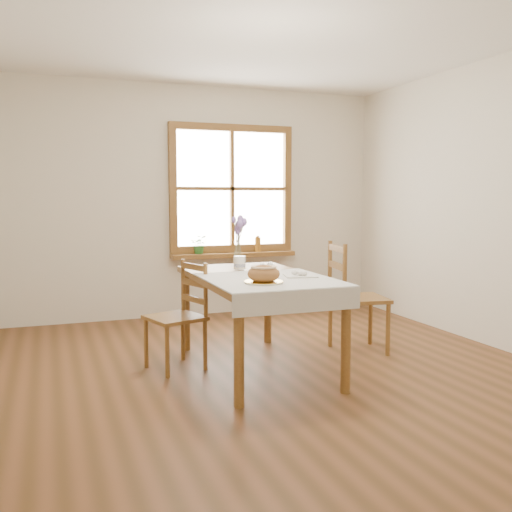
{
  "coord_description": "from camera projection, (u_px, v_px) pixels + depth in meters",
  "views": [
    {
      "loc": [
        -1.53,
        -3.84,
        1.36
      ],
      "look_at": [
        0.0,
        0.3,
        0.9
      ],
      "focal_mm": 40.0,
      "sensor_mm": 36.0,
      "label": 1
    }
  ],
  "objects": [
    {
      "name": "egg_napkin",
      "position": [
        300.0,
        276.0,
        4.3
      ],
      "size": [
        0.28,
        0.25,
        0.01
      ],
      "primitive_type": "cube",
      "rotation": [
        0.0,
        0.0,
        -0.23
      ],
      "color": "white",
      "rests_on": "table_linen"
    },
    {
      "name": "table_linen",
      "position": [
        270.0,
        280.0,
        4.17
      ],
      "size": [
        0.91,
        0.99,
        0.01
      ],
      "primitive_type": "cube",
      "color": "white",
      "rests_on": "dining_table"
    },
    {
      "name": "potted_plant",
      "position": [
        200.0,
        247.0,
        6.44
      ],
      "size": [
        0.25,
        0.26,
        0.16
      ],
      "primitive_type": "imported",
      "rotation": [
        0.0,
        0.0,
        -0.36
      ],
      "color": "#2E692A",
      "rests_on": "window_sill"
    },
    {
      "name": "amber_bottle",
      "position": [
        258.0,
        244.0,
        6.68
      ],
      "size": [
        0.08,
        0.08,
        0.19
      ],
      "primitive_type": "cylinder",
      "rotation": [
        0.0,
        0.0,
        0.13
      ],
      "color": "#A86C1F",
      "rests_on": "window_sill"
    },
    {
      "name": "bread_plate",
      "position": [
        264.0,
        282.0,
        3.97
      ],
      "size": [
        0.31,
        0.31,
        0.01
      ],
      "primitive_type": "cylinder",
      "rotation": [
        0.0,
        0.0,
        0.21
      ],
      "color": "white",
      "rests_on": "table_linen"
    },
    {
      "name": "bread_loaf",
      "position": [
        264.0,
        272.0,
        3.96
      ],
      "size": [
        0.23,
        0.23,
        0.13
      ],
      "primitive_type": "ellipsoid",
      "color": "#AA733C",
      "rests_on": "bread_plate"
    },
    {
      "name": "chair_left",
      "position": [
        175.0,
        316.0,
        4.49
      ],
      "size": [
        0.52,
        0.5,
        0.85
      ],
      "primitive_type": null,
      "rotation": [
        0.0,
        0.0,
        -1.26
      ],
      "color": "brown",
      "rests_on": "ground"
    },
    {
      "name": "room_walls",
      "position": [
        270.0,
        148.0,
        4.07
      ],
      "size": [
        4.6,
        5.1,
        2.65
      ],
      "color": "beige",
      "rests_on": "ground"
    },
    {
      "name": "window",
      "position": [
        232.0,
        189.0,
        6.57
      ],
      "size": [
        1.46,
        0.08,
        1.46
      ],
      "color": "brown",
      "rests_on": "ground"
    },
    {
      "name": "pepper_shaker",
      "position": [
        262.0,
        268.0,
        4.49
      ],
      "size": [
        0.05,
        0.05,
        0.08
      ],
      "primitive_type": "cylinder",
      "rotation": [
        0.0,
        0.0,
        -0.29
      ],
      "color": "white",
      "rests_on": "table_linen"
    },
    {
      "name": "chair_right",
      "position": [
        359.0,
        297.0,
        5.0
      ],
      "size": [
        0.54,
        0.52,
        0.97
      ],
      "primitive_type": null,
      "rotation": [
        0.0,
        0.0,
        1.41
      ],
      "color": "brown",
      "rests_on": "ground"
    },
    {
      "name": "eggs",
      "position": [
        300.0,
        272.0,
        4.3
      ],
      "size": [
        0.22,
        0.2,
        0.04
      ],
      "primitive_type": null,
      "rotation": [
        0.0,
        0.0,
        -0.23
      ],
      "color": "white",
      "rests_on": "egg_napkin"
    },
    {
      "name": "ground",
      "position": [
        270.0,
        380.0,
        4.25
      ],
      "size": [
        5.0,
        5.0,
        0.0
      ],
      "primitive_type": "plane",
      "color": "brown",
      "rests_on": "ground"
    },
    {
      "name": "lavender_bouquet",
      "position": [
        239.0,
        237.0,
        4.72
      ],
      "size": [
        0.18,
        0.18,
        0.33
      ],
      "primitive_type": null,
      "color": "#7D5EA7",
      "rests_on": "flower_vase"
    },
    {
      "name": "dining_table",
      "position": [
        256.0,
        286.0,
        4.46
      ],
      "size": [
        0.9,
        1.6,
        0.75
      ],
      "color": "brown",
      "rests_on": "ground"
    },
    {
      "name": "window_sill",
      "position": [
        234.0,
        255.0,
        6.59
      ],
      "size": [
        1.46,
        0.2,
        0.05
      ],
      "color": "brown",
      "rests_on": "ground"
    },
    {
      "name": "salt_shaker",
      "position": [
        270.0,
        268.0,
        4.43
      ],
      "size": [
        0.07,
        0.07,
        0.1
      ],
      "primitive_type": "cylinder",
      "rotation": [
        0.0,
        0.0,
        -0.38
      ],
      "color": "white",
      "rests_on": "table_linen"
    },
    {
      "name": "flower_vase",
      "position": [
        240.0,
        264.0,
        4.74
      ],
      "size": [
        0.12,
        0.12,
        0.11
      ],
      "primitive_type": "cylinder",
      "rotation": [
        0.0,
        0.0,
        -0.26
      ],
      "color": "white",
      "rests_on": "dining_table"
    }
  ]
}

